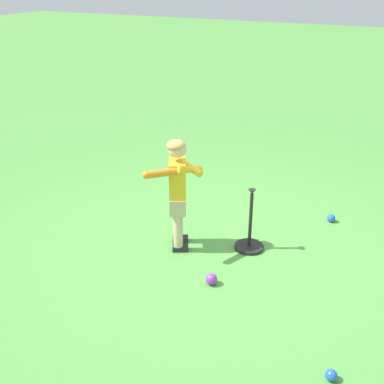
% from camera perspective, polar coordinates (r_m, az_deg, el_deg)
% --- Properties ---
extents(ground_plane, '(40.00, 40.00, 0.00)m').
position_cam_1_polar(ground_plane, '(4.85, 2.93, -6.08)').
color(ground_plane, '#519942').
extents(child_batter, '(0.36, 0.59, 1.08)m').
position_cam_1_polar(child_batter, '(4.52, -1.68, 0.82)').
color(child_batter, '#232328').
rests_on(child_batter, ground).
extents(play_ball_midfield, '(0.10, 0.10, 0.10)m').
position_cam_1_polar(play_ball_midfield, '(4.27, 2.26, -9.99)').
color(play_ball_midfield, purple).
rests_on(play_ball_midfield, ground).
extents(play_ball_far_left, '(0.08, 0.08, 0.08)m').
position_cam_1_polar(play_ball_far_left, '(3.57, 15.74, -19.64)').
color(play_ball_far_left, blue).
rests_on(play_ball_far_left, ground).
extents(play_ball_center_lawn, '(0.09, 0.09, 0.09)m').
position_cam_1_polar(play_ball_center_lawn, '(5.44, 15.74, -2.91)').
color(play_ball_center_lawn, blue).
rests_on(play_ball_center_lawn, ground).
extents(batting_tee, '(0.28, 0.28, 0.62)m').
position_cam_1_polar(batting_tee, '(4.77, 6.64, -5.37)').
color(batting_tee, black).
rests_on(batting_tee, ground).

